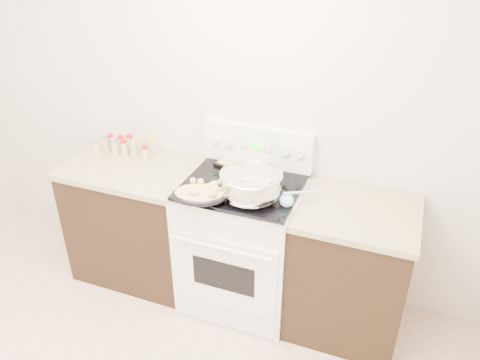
% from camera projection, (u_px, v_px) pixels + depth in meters
% --- Properties ---
extents(counter_left, '(0.93, 0.67, 0.92)m').
position_uv_depth(counter_left, '(139.00, 219.00, 3.50)').
color(counter_left, black).
rests_on(counter_left, ground).
extents(counter_right, '(0.73, 0.67, 0.92)m').
position_uv_depth(counter_right, '(349.00, 268.00, 3.01)').
color(counter_right, black).
rests_on(counter_right, ground).
extents(kitchen_range, '(0.78, 0.73, 1.22)m').
position_uv_depth(kitchen_range, '(243.00, 241.00, 3.22)').
color(kitchen_range, white).
rests_on(kitchen_range, ground).
extents(mixing_bowl, '(0.41, 0.41, 0.22)m').
position_uv_depth(mixing_bowl, '(251.00, 186.00, 2.80)').
color(mixing_bowl, silver).
rests_on(mixing_bowl, kitchen_range).
extents(roasting_pan, '(0.40, 0.33, 0.12)m').
position_uv_depth(roasting_pan, '(200.00, 194.00, 2.79)').
color(roasting_pan, black).
rests_on(roasting_pan, kitchen_range).
extents(baking_sheet, '(0.43, 0.35, 0.06)m').
position_uv_depth(baking_sheet, '(247.00, 164.00, 3.20)').
color(baking_sheet, black).
rests_on(baking_sheet, kitchen_range).
extents(wooden_spoon, '(0.16, 0.21, 0.04)m').
position_uv_depth(wooden_spoon, '(225.00, 181.00, 3.00)').
color(wooden_spoon, tan).
rests_on(wooden_spoon, kitchen_range).
extents(blue_ladle, '(0.21, 0.23, 0.10)m').
position_uv_depth(blue_ladle, '(288.00, 200.00, 2.76)').
color(blue_ladle, '#9DD9EB').
rests_on(blue_ladle, kitchen_range).
extents(spice_jars, '(0.40, 0.24, 0.13)m').
position_uv_depth(spice_jars, '(125.00, 146.00, 3.40)').
color(spice_jars, '#BFB28C').
rests_on(spice_jars, counter_left).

